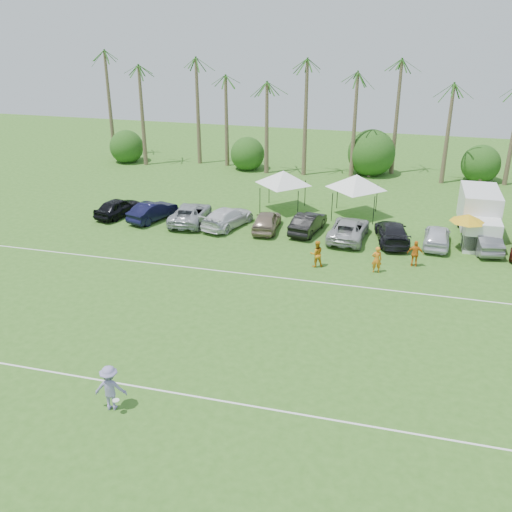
# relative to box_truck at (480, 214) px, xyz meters

# --- Properties ---
(ground) EXTENTS (120.00, 120.00, 0.00)m
(ground) POSITION_rel_box_truck_xyz_m (-14.57, -23.91, -1.73)
(ground) COLOR #35661E
(ground) RESTS_ON ground
(field_lines) EXTENTS (80.00, 12.10, 0.01)m
(field_lines) POSITION_rel_box_truck_xyz_m (-14.57, -15.91, -1.73)
(field_lines) COLOR white
(field_lines) RESTS_ON ground
(palm_tree_0) EXTENTS (2.40, 2.40, 8.90)m
(palm_tree_0) POSITION_rel_box_truck_xyz_m (-36.57, 14.09, 5.75)
(palm_tree_0) COLOR brown
(palm_tree_0) RESTS_ON ground
(palm_tree_1) EXTENTS (2.40, 2.40, 9.90)m
(palm_tree_1) POSITION_rel_box_truck_xyz_m (-31.57, 14.09, 6.62)
(palm_tree_1) COLOR brown
(palm_tree_1) RESTS_ON ground
(palm_tree_2) EXTENTS (2.40, 2.40, 10.90)m
(palm_tree_2) POSITION_rel_box_truck_xyz_m (-26.57, 14.09, 7.48)
(palm_tree_2) COLOR brown
(palm_tree_2) RESTS_ON ground
(palm_tree_3) EXTENTS (2.40, 2.40, 11.90)m
(palm_tree_3) POSITION_rel_box_truck_xyz_m (-22.57, 14.09, 8.33)
(palm_tree_3) COLOR brown
(palm_tree_3) RESTS_ON ground
(palm_tree_4) EXTENTS (2.40, 2.40, 8.90)m
(palm_tree_4) POSITION_rel_box_truck_xyz_m (-18.57, 14.09, 5.75)
(palm_tree_4) COLOR brown
(palm_tree_4) RESTS_ON ground
(palm_tree_5) EXTENTS (2.40, 2.40, 9.90)m
(palm_tree_5) POSITION_rel_box_truck_xyz_m (-14.57, 14.09, 6.62)
(palm_tree_5) COLOR brown
(palm_tree_5) RESTS_ON ground
(palm_tree_6) EXTENTS (2.40, 2.40, 10.90)m
(palm_tree_6) POSITION_rel_box_truck_xyz_m (-10.57, 14.09, 7.48)
(palm_tree_6) COLOR brown
(palm_tree_6) RESTS_ON ground
(palm_tree_7) EXTENTS (2.40, 2.40, 11.90)m
(palm_tree_7) POSITION_rel_box_truck_xyz_m (-6.57, 14.09, 8.33)
(palm_tree_7) COLOR brown
(palm_tree_7) RESTS_ON ground
(palm_tree_8) EXTENTS (2.40, 2.40, 8.90)m
(palm_tree_8) POSITION_rel_box_truck_xyz_m (-1.57, 14.09, 5.75)
(palm_tree_8) COLOR brown
(palm_tree_8) RESTS_ON ground
(bush_tree_0) EXTENTS (4.00, 4.00, 4.00)m
(bush_tree_0) POSITION_rel_box_truck_xyz_m (-33.57, 15.09, 0.07)
(bush_tree_0) COLOR brown
(bush_tree_0) RESTS_ON ground
(bush_tree_1) EXTENTS (4.00, 4.00, 4.00)m
(bush_tree_1) POSITION_rel_box_truck_xyz_m (-20.57, 15.09, 0.07)
(bush_tree_1) COLOR brown
(bush_tree_1) RESTS_ON ground
(bush_tree_2) EXTENTS (4.00, 4.00, 4.00)m
(bush_tree_2) POSITION_rel_box_truck_xyz_m (-8.57, 15.09, 0.07)
(bush_tree_2) COLOR brown
(bush_tree_2) RESTS_ON ground
(bush_tree_3) EXTENTS (4.00, 4.00, 4.00)m
(bush_tree_3) POSITION_rel_box_truck_xyz_m (1.43, 15.09, 0.07)
(bush_tree_3) COLOR brown
(bush_tree_3) RESTS_ON ground
(sideline_player_a) EXTENTS (0.67, 0.50, 1.68)m
(sideline_player_a) POSITION_rel_box_truck_xyz_m (-6.39, -7.63, -0.89)
(sideline_player_a) COLOR orange
(sideline_player_a) RESTS_ON ground
(sideline_player_b) EXTENTS (1.02, 0.92, 1.71)m
(sideline_player_b) POSITION_rel_box_truck_xyz_m (-10.05, -7.72, -0.88)
(sideline_player_b) COLOR orange
(sideline_player_b) RESTS_ON ground
(sideline_player_c) EXTENTS (1.00, 0.45, 1.69)m
(sideline_player_c) POSITION_rel_box_truck_xyz_m (-4.15, -6.11, -0.89)
(sideline_player_c) COLOR orange
(sideline_player_c) RESTS_ON ground
(box_truck) EXTENTS (2.50, 6.30, 3.24)m
(box_truck) POSITION_rel_box_truck_xyz_m (0.00, 0.00, 0.00)
(box_truck) COLOR white
(box_truck) RESTS_ON ground
(canopy_tent_left) EXTENTS (4.61, 4.61, 3.73)m
(canopy_tent_left) POSITION_rel_box_truck_xyz_m (-14.41, 2.41, 1.46)
(canopy_tent_left) COLOR black
(canopy_tent_left) RESTS_ON ground
(canopy_tent_right) EXTENTS (4.75, 4.75, 3.85)m
(canopy_tent_right) POSITION_rel_box_truck_xyz_m (-8.76, 2.39, 1.56)
(canopy_tent_right) COLOR black
(canopy_tent_right) RESTS_ON ground
(market_umbrella) EXTENTS (2.29, 2.29, 2.55)m
(market_umbrella) POSITION_rel_box_truck_xyz_m (-1.02, -2.66, 0.55)
(market_umbrella) COLOR black
(market_umbrella) RESTS_ON ground
(frisbee_player) EXTENTS (1.40, 0.99, 1.96)m
(frisbee_player) POSITION_rel_box_truck_xyz_m (-15.68, -23.47, -0.75)
(frisbee_player) COLOR #8A81B7
(frisbee_player) RESTS_ON ground
(parked_car_0) EXTENTS (2.67, 4.46, 1.42)m
(parked_car_0) POSITION_rel_box_truck_xyz_m (-26.37, -2.32, -1.02)
(parked_car_0) COLOR black
(parked_car_0) RESTS_ON ground
(parked_car_1) EXTENTS (2.74, 4.56, 1.42)m
(parked_car_1) POSITION_rel_box_truck_xyz_m (-23.42, -2.45, -1.02)
(parked_car_1) COLOR black
(parked_car_1) RESTS_ON ground
(parked_car_2) EXTENTS (2.78, 5.29, 1.42)m
(parked_car_2) POSITION_rel_box_truck_xyz_m (-20.47, -2.23, -1.02)
(parked_car_2) COLOR #A2A6AC
(parked_car_2) RESTS_ON ground
(parked_car_3) EXTENTS (3.35, 5.26, 1.42)m
(parked_car_3) POSITION_rel_box_truck_xyz_m (-17.51, -2.34, -1.02)
(parked_car_3) COLOR silver
(parked_car_3) RESTS_ON ground
(parked_car_4) EXTENTS (1.93, 4.27, 1.42)m
(parked_car_4) POSITION_rel_box_truck_xyz_m (-14.56, -2.32, -1.02)
(parked_car_4) COLOR gray
(parked_car_4) RESTS_ON ground
(parked_car_5) EXTENTS (2.22, 4.51, 1.42)m
(parked_car_5) POSITION_rel_box_truck_xyz_m (-11.61, -1.97, -1.02)
(parked_car_5) COLOR black
(parked_car_5) RESTS_ON ground
(parked_car_6) EXTENTS (2.67, 5.25, 1.42)m
(parked_car_6) POSITION_rel_box_truck_xyz_m (-8.66, -2.51, -1.02)
(parked_car_6) COLOR #AAAAAB
(parked_car_6) RESTS_ON ground
(parked_car_7) EXTENTS (2.82, 5.17, 1.42)m
(parked_car_7) POSITION_rel_box_truck_xyz_m (-5.70, -2.34, -1.02)
(parked_car_7) COLOR black
(parked_car_7) RESTS_ON ground
(parked_car_8) EXTENTS (1.93, 4.27, 1.42)m
(parked_car_8) POSITION_rel_box_truck_xyz_m (-2.75, -2.28, -1.02)
(parked_car_8) COLOR silver
(parked_car_8) RESTS_ON ground
(parked_car_9) EXTENTS (2.33, 4.52, 1.42)m
(parked_car_9) POSITION_rel_box_truck_xyz_m (0.20, -2.15, -1.02)
(parked_car_9) COLOR slate
(parked_car_9) RESTS_ON ground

